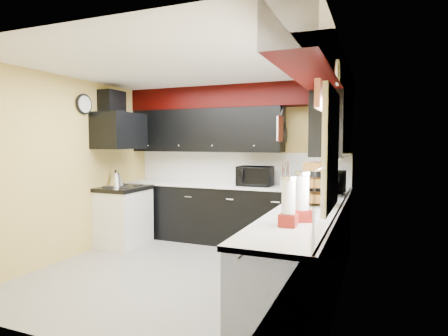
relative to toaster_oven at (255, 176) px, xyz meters
The scene contains 35 objects.
ground 1.87m from the toaster_oven, 105.68° to the right, with size 3.60×3.60×0.00m, color gray.
wall_back 0.56m from the toaster_oven, 140.23° to the left, with size 3.60×0.06×2.50m, color #E0C666.
wall_right 2.02m from the toaster_oven, 46.38° to the right, with size 0.06×3.60×2.50m, color #E0C666.
wall_left 2.65m from the toaster_oven, 146.56° to the right, with size 0.06×3.60×2.50m, color #E0C666.
ceiling 2.07m from the toaster_oven, 105.68° to the right, with size 3.60×3.60×0.06m, color white.
cab_back 0.76m from the toaster_oven, behind, with size 3.60×0.60×0.90m, color black.
cab_right 2.17m from the toaster_oven, 58.21° to the right, with size 0.60×3.00×0.90m, color black.
counter_back 0.45m from the toaster_oven, behind, with size 3.62×0.64×0.04m, color white.
counter_right 2.08m from the toaster_oven, 58.21° to the right, with size 0.64×3.02×0.04m, color white.
splash_back 0.54m from the toaster_oven, 141.07° to the left, with size 3.60×0.02×0.50m, color white.
splash_right 2.01m from the toaster_oven, 46.59° to the right, with size 0.02×3.60×0.50m, color white.
upper_back 1.17m from the toaster_oven, 169.66° to the left, with size 2.60×0.35×0.70m, color black.
upper_right 1.51m from the toaster_oven, 24.70° to the right, with size 0.35×1.80×0.70m, color black.
soffit_back 1.31m from the toaster_oven, 158.55° to the left, with size 3.60×0.36×0.35m, color black.
soffit_right 2.38m from the toaster_oven, 53.56° to the right, with size 0.36×3.24×0.35m, color black.
stove 2.14m from the toaster_oven, 159.63° to the right, with size 0.60×0.75×0.86m, color white.
cooktop 2.05m from the toaster_oven, 159.63° to the right, with size 0.62×0.77×0.06m, color black.
hood 2.20m from the toaster_oven, 160.11° to the right, with size 0.50×0.78×0.55m, color black.
hood_duct 2.47m from the toaster_oven, 161.26° to the right, with size 0.24×0.40×0.40m, color black.
window 2.77m from the toaster_oven, 59.76° to the right, with size 0.03×0.86×0.96m, color white, non-canonical shape.
valance 2.84m from the toaster_oven, 60.76° to the right, with size 0.04×0.88×0.20m, color red.
pan_top 1.00m from the toaster_oven, 12.49° to the left, with size 0.03×0.22×0.40m, color black, non-canonical shape.
pan_mid 0.78m from the toaster_oven, ahead, with size 0.03×0.28×0.46m, color black, non-canonical shape.
pan_low 0.78m from the toaster_oven, 28.29° to the left, with size 0.03×0.24×0.42m, color black, non-canonical shape.
cut_board 0.84m from the toaster_oven, 20.73° to the right, with size 0.03×0.26×0.35m, color white.
baskets 1.80m from the toaster_oven, 51.76° to the right, with size 0.27×0.27×0.50m, color brown, non-canonical shape.
clock 2.71m from the toaster_oven, 150.98° to the right, with size 0.03×0.30×0.30m, color black, non-canonical shape.
deco_plate 2.54m from the toaster_oven, 53.06° to the right, with size 0.03×0.24×0.24m, color white, non-canonical shape.
toaster_oven is the anchor object (origin of this frame).
microwave 1.22m from the toaster_oven, 25.04° to the right, with size 0.54×0.37×0.30m, color black.
utensil_crock 0.48m from the toaster_oven, ahead, with size 0.15×0.15×0.16m, color white.
knife_block 0.69m from the toaster_oven, ahead, with size 0.09×0.12×0.19m, color black.
kettle 2.19m from the toaster_oven, 162.60° to the right, with size 0.23×0.23×0.20m, color silver, non-canonical shape.
dispenser_a 2.57m from the toaster_oven, 63.73° to the right, with size 0.15×0.15×0.40m, color maroon, non-canonical shape.
dispenser_b 2.76m from the toaster_oven, 67.08° to the right, with size 0.14×0.14×0.37m, color #640D00, non-canonical shape.
Camera 1 is at (2.12, -3.99, 1.61)m, focal length 30.00 mm.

